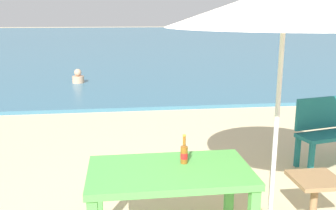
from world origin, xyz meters
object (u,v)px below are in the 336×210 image
Objects in this scene: beer_bottle_amber at (184,153)px; patio_umbrella at (285,6)px; bench_teal_center at (336,126)px; side_table_wood at (314,196)px; picnic_table_green at (170,181)px; swimmer_person at (78,77)px.

patio_umbrella is at bearing 6.84° from beer_bottle_amber.
patio_umbrella is 1.84× the size of bench_teal_center.
patio_umbrella is at bearing 166.07° from side_table_wood.
patio_umbrella reaches higher than side_table_wood.
picnic_table_green is 0.27m from beer_bottle_amber.
swimmer_person is (-1.74, 8.11, -0.61)m from beer_bottle_amber.
beer_bottle_amber is 8.31m from swimmer_person.
beer_bottle_amber reaches higher than picnic_table_green.
patio_umbrella reaches higher than beer_bottle_amber.
side_table_wood is 8.64m from swimmer_person.
side_table_wood is 0.43× the size of bench_teal_center.
side_table_wood is (0.39, -0.10, -1.76)m from patio_umbrella.
beer_bottle_amber is 1.55m from patio_umbrella.
swimmer_person is at bearing 110.47° from side_table_wood.
picnic_table_green is at bearing -174.99° from side_table_wood.
bench_teal_center reaches higher than side_table_wood.
swimmer_person is at bearing 108.22° from patio_umbrella.
bench_teal_center is (2.54, 1.67, -0.11)m from picnic_table_green.
beer_bottle_amber is at bearing 38.57° from picnic_table_green.
swimmer_person is at bearing 101.02° from picnic_table_green.
beer_bottle_amber is 1.37m from side_table_wood.
picnic_table_green is at bearing -167.92° from patio_umbrella.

